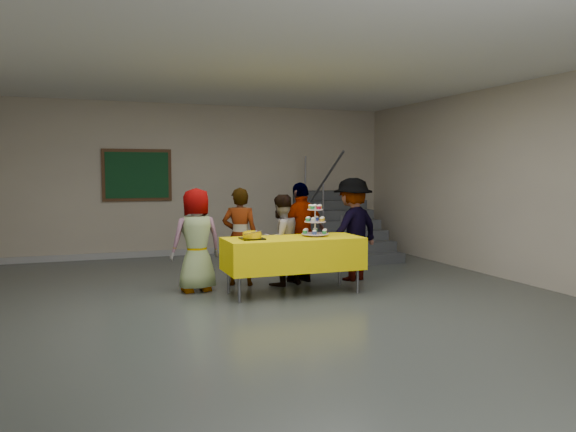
# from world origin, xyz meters

# --- Properties ---
(room_shell) EXTENTS (10.00, 10.04, 3.02)m
(room_shell) POSITION_xyz_m (0.00, 0.02, 2.13)
(room_shell) COLOR #4C514C
(room_shell) RESTS_ON ground
(bake_table) EXTENTS (1.88, 0.78, 0.77)m
(bake_table) POSITION_xyz_m (0.53, 0.94, 0.56)
(bake_table) COLOR #595960
(bake_table) RESTS_ON ground
(cupcake_stand) EXTENTS (0.38, 0.38, 0.44)m
(cupcake_stand) POSITION_xyz_m (0.89, 1.01, 0.96)
(cupcake_stand) COLOR silver
(cupcake_stand) RESTS_ON bake_table
(bear_cake) EXTENTS (0.32, 0.36, 0.12)m
(bear_cake) POSITION_xyz_m (-0.05, 0.95, 0.83)
(bear_cake) COLOR black
(bear_cake) RESTS_ON bake_table
(schoolchild_a) EXTENTS (0.76, 0.56, 1.44)m
(schoolchild_a) POSITION_xyz_m (-0.69, 1.53, 0.72)
(schoolchild_a) COLOR slate
(schoolchild_a) RESTS_ON ground
(schoolchild_b) EXTENTS (0.62, 0.52, 1.44)m
(schoolchild_b) POSITION_xyz_m (-0.00, 1.73, 0.72)
(schoolchild_b) COLOR slate
(schoolchild_b) RESTS_ON ground
(schoolchild_c) EXTENTS (0.77, 0.68, 1.34)m
(schoolchild_c) POSITION_xyz_m (0.55, 1.52, 0.67)
(schoolchild_c) COLOR slate
(schoolchild_c) RESTS_ON ground
(schoolchild_d) EXTENTS (0.96, 0.64, 1.51)m
(schoolchild_d) POSITION_xyz_m (0.93, 1.65, 0.75)
(schoolchild_d) COLOR slate
(schoolchild_d) RESTS_ON ground
(schoolchild_e) EXTENTS (1.16, 0.91, 1.57)m
(schoolchild_e) POSITION_xyz_m (1.73, 1.52, 0.79)
(schoolchild_e) COLOR slate
(schoolchild_e) RESTS_ON ground
(staircase) EXTENTS (1.30, 2.40, 2.04)m
(staircase) POSITION_xyz_m (2.70, 4.13, 0.49)
(staircase) COLOR #424447
(staircase) RESTS_ON ground
(noticeboard) EXTENTS (1.30, 0.05, 1.00)m
(noticeboard) POSITION_xyz_m (-1.16, 4.96, 1.60)
(noticeboard) COLOR #472B16
(noticeboard) RESTS_ON ground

